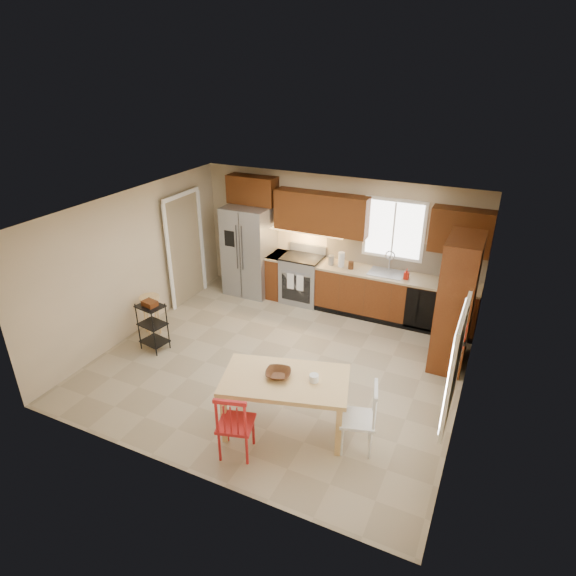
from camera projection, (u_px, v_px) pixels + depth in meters
The scene contains 33 objects.
floor at pixel (279, 362), 7.72m from camera, with size 5.50×5.50×0.00m, color tan.
ceiling at pixel (277, 212), 6.65m from camera, with size 5.50×5.00×0.02m, color silver.
wall_back at pixel (336, 241), 9.23m from camera, with size 5.50×0.02×2.50m, color #CCB793.
wall_front at pixel (175, 385), 5.14m from camera, with size 5.50×0.02×2.50m, color #CCB793.
wall_left at pixel (134, 263), 8.24m from camera, with size 0.02×5.00×2.50m, color #CCB793.
wall_right at pixel (471, 333), 6.13m from camera, with size 0.02×5.00×2.50m, color #CCB793.
refrigerator at pixel (249, 250), 9.72m from camera, with size 0.92×0.75×1.82m, color gray.
range_stove at pixel (302, 280), 9.52m from camera, with size 0.76×0.63×0.92m, color gray.
base_cabinet_narrow at pixel (278, 275), 9.75m from camera, with size 0.30×0.60×0.90m, color #602E11.
base_cabinet_run at pixel (394, 297), 8.83m from camera, with size 2.92×0.60×0.90m, color #602E11.
dishwasher at pixel (422, 310), 8.38m from camera, with size 0.60×0.02×0.78m, color black.
backsplash at pixel (402, 255), 8.75m from camera, with size 2.92×0.03×0.55m, color beige.
upper_over_fridge at pixel (252, 190), 9.37m from camera, with size 1.00×0.35×0.55m, color #54270E.
upper_left_block at pixel (321, 213), 8.93m from camera, with size 1.80×0.35×0.75m, color #54270E.
upper_right_block at pixel (461, 231), 7.98m from camera, with size 1.00×0.35×0.75m, color #54270E.
window_back at pixel (394, 229), 8.62m from camera, with size 1.12×0.04×1.12m, color white.
sink at pixel (386, 275), 8.73m from camera, with size 0.62×0.46×0.16m, color gray.
undercab_glow at pixel (305, 231), 9.20m from camera, with size 1.60×0.30×0.01m, color #FFBF66.
soap_bottle at pixel (407, 274), 8.44m from camera, with size 0.09×0.09×0.19m, color #AC190B.
paper_towel at pixel (341, 259), 8.94m from camera, with size 0.12×0.12×0.28m, color silver.
canister_steel at pixel (331, 260), 9.04m from camera, with size 0.11×0.11×0.18m, color gray.
canister_wood at pixel (351, 265), 8.87m from camera, with size 0.10×0.10×0.14m, color #4B2B14.
pantry at pixel (456, 303), 7.32m from camera, with size 0.50×0.95×2.10m, color #602E11.
fire_extinguisher at pixel (461, 335), 6.36m from camera, with size 0.12×0.12×0.36m, color #AC190B.
window_right at pixel (455, 365), 5.13m from camera, with size 0.04×1.02×1.32m, color white.
doorway at pixel (185, 250), 9.36m from camera, with size 0.04×0.95×2.10m, color #8C7A59.
dining_table at pixel (285, 404), 6.20m from camera, with size 1.58×0.89×0.77m, color #DFB76F, non-canonical shape.
chair_red at pixel (236, 422), 5.77m from camera, with size 0.44×0.44×0.93m, color #B01B1C, non-canonical shape.
chair_white at pixel (358, 418), 5.84m from camera, with size 0.44×0.44×0.93m, color silver, non-canonical shape.
table_bowl at pixel (278, 377), 6.07m from camera, with size 0.32×0.32×0.08m, color #4B2B14.
table_jar at pixel (314, 380), 5.97m from camera, with size 0.12×0.12×0.14m, color silver.
bar_stool at pixel (152, 315), 8.42m from camera, with size 0.35×0.35×0.71m, color #DFB76F, non-canonical shape.
utility_cart at pixel (153, 326), 7.92m from camera, with size 0.42×0.33×0.85m, color black, non-canonical shape.
Camera 1 is at (2.88, -5.78, 4.41)m, focal length 30.00 mm.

